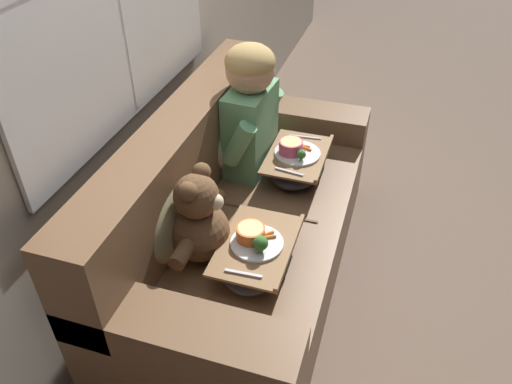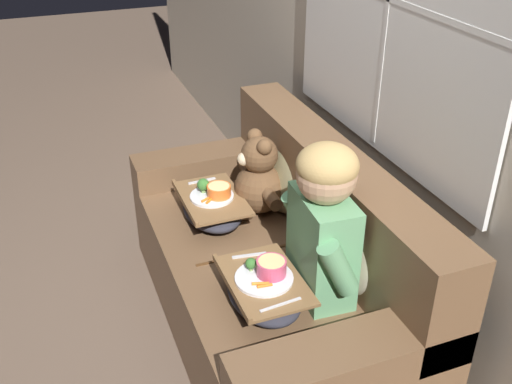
{
  "view_description": "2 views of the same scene",
  "coord_description": "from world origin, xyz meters",
  "px_view_note": "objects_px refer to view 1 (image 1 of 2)",
  "views": [
    {
      "loc": [
        -1.71,
        -0.57,
        1.97
      ],
      "look_at": [
        -0.08,
        -0.05,
        0.64
      ],
      "focal_mm": 35.0,
      "sensor_mm": 36.0,
      "label": 1
    },
    {
      "loc": [
        2.06,
        -0.83,
        2.05
      ],
      "look_at": [
        -0.06,
        -0.02,
        0.74
      ],
      "focal_mm": 42.0,
      "sensor_mm": 36.0,
      "label": 2
    }
  ],
  "objects_px": {
    "throw_pillow_behind_teddy": "(168,212)",
    "teddy_bear": "(200,222)",
    "throw_pillow_behind_child": "(226,130)",
    "child_figure": "(251,104)",
    "couch": "(239,227)",
    "lap_tray_child": "(297,163)",
    "lap_tray_teddy": "(257,253)"
  },
  "relations": [
    {
      "from": "throw_pillow_behind_teddy",
      "to": "lap_tray_teddy",
      "type": "xyz_separation_m",
      "value": [
        0.0,
        -0.38,
        -0.12
      ]
    },
    {
      "from": "throw_pillow_behind_teddy",
      "to": "lap_tray_child",
      "type": "distance_m",
      "value": 0.79
    },
    {
      "from": "child_figure",
      "to": "couch",
      "type": "bearing_deg",
      "value": -172.2
    },
    {
      "from": "throw_pillow_behind_teddy",
      "to": "teddy_bear",
      "type": "height_order",
      "value": "teddy_bear"
    },
    {
      "from": "throw_pillow_behind_child",
      "to": "throw_pillow_behind_teddy",
      "type": "relative_size",
      "value": 0.98
    },
    {
      "from": "throw_pillow_behind_teddy",
      "to": "child_figure",
      "type": "xyz_separation_m",
      "value": [
        0.68,
        -0.14,
        0.17
      ]
    },
    {
      "from": "couch",
      "to": "lap_tray_child",
      "type": "distance_m",
      "value": 0.44
    },
    {
      "from": "throw_pillow_behind_teddy",
      "to": "lap_tray_child",
      "type": "relative_size",
      "value": 1.02
    },
    {
      "from": "lap_tray_child",
      "to": "lap_tray_teddy",
      "type": "bearing_deg",
      "value": -179.94
    },
    {
      "from": "teddy_bear",
      "to": "lap_tray_teddy",
      "type": "relative_size",
      "value": 1.04
    },
    {
      "from": "teddy_bear",
      "to": "lap_tray_teddy",
      "type": "height_order",
      "value": "teddy_bear"
    },
    {
      "from": "throw_pillow_behind_child",
      "to": "teddy_bear",
      "type": "bearing_deg",
      "value": -168.37
    },
    {
      "from": "throw_pillow_behind_child",
      "to": "lap_tray_teddy",
      "type": "distance_m",
      "value": 0.79
    },
    {
      "from": "throw_pillow_behind_child",
      "to": "lap_tray_teddy",
      "type": "bearing_deg",
      "value": -150.78
    },
    {
      "from": "throw_pillow_behind_teddy",
      "to": "teddy_bear",
      "type": "distance_m",
      "value": 0.14
    },
    {
      "from": "child_figure",
      "to": "lap_tray_teddy",
      "type": "distance_m",
      "value": 0.78
    },
    {
      "from": "throw_pillow_behind_teddy",
      "to": "child_figure",
      "type": "bearing_deg",
      "value": -11.26
    },
    {
      "from": "couch",
      "to": "throw_pillow_behind_child",
      "type": "relative_size",
      "value": 4.25
    },
    {
      "from": "child_figure",
      "to": "throw_pillow_behind_teddy",
      "type": "bearing_deg",
      "value": 168.74
    },
    {
      "from": "throw_pillow_behind_teddy",
      "to": "lap_tray_teddy",
      "type": "height_order",
      "value": "throw_pillow_behind_teddy"
    },
    {
      "from": "throw_pillow_behind_teddy",
      "to": "lap_tray_child",
      "type": "bearing_deg",
      "value": -29.2
    },
    {
      "from": "couch",
      "to": "lap_tray_teddy",
      "type": "bearing_deg",
      "value": -149.73
    },
    {
      "from": "couch",
      "to": "throw_pillow_behind_teddy",
      "type": "relative_size",
      "value": 4.16
    },
    {
      "from": "lap_tray_child",
      "to": "lap_tray_teddy",
      "type": "distance_m",
      "value": 0.68
    },
    {
      "from": "lap_tray_child",
      "to": "teddy_bear",
      "type": "bearing_deg",
      "value": 160.56
    },
    {
      "from": "couch",
      "to": "throw_pillow_behind_teddy",
      "type": "xyz_separation_m",
      "value": [
        -0.34,
        0.18,
        0.32
      ]
    },
    {
      "from": "throw_pillow_behind_child",
      "to": "child_figure",
      "type": "bearing_deg",
      "value": -90.03
    },
    {
      "from": "couch",
      "to": "throw_pillow_behind_child",
      "type": "height_order",
      "value": "couch"
    },
    {
      "from": "throw_pillow_behind_teddy",
      "to": "child_figure",
      "type": "height_order",
      "value": "child_figure"
    },
    {
      "from": "couch",
      "to": "lap_tray_teddy",
      "type": "relative_size",
      "value": 4.16
    },
    {
      "from": "child_figure",
      "to": "teddy_bear",
      "type": "bearing_deg",
      "value": -179.61
    },
    {
      "from": "throw_pillow_behind_teddy",
      "to": "teddy_bear",
      "type": "bearing_deg",
      "value": -90.01
    }
  ]
}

